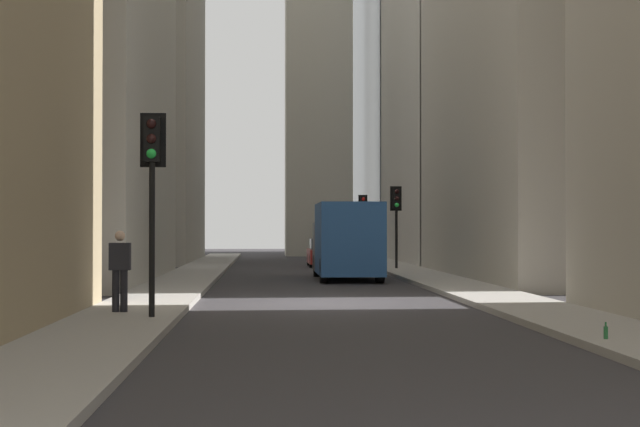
{
  "coord_description": "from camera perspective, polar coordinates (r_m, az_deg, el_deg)",
  "views": [
    {
      "loc": [
        -25.14,
        1.62,
        1.91
      ],
      "look_at": [
        16.26,
        -0.67,
        2.55
      ],
      "focal_mm": 54.97,
      "sensor_mm": 36.0,
      "label": 1
    }
  ],
  "objects": [
    {
      "name": "sidewalk_left",
      "position": [
        25.94,
        10.53,
        -4.94
      ],
      "size": [
        90.0,
        2.2,
        0.14
      ],
      "primitive_type": "cube",
      "color": "gray",
      "rests_on": "ground_plane"
    },
    {
      "name": "traffic_light_foreground",
      "position": [
        19.96,
        -9.75,
        2.73
      ],
      "size": [
        0.43,
        0.52,
        4.11
      ],
      "color": "black",
      "rests_on": "sidewalk_right"
    },
    {
      "name": "sedan_red",
      "position": [
        49.2,
        0.35,
        -2.34
      ],
      "size": [
        4.3,
        1.78,
        1.42
      ],
      "color": "maroon",
      "rests_on": "ground_plane"
    },
    {
      "name": "delivery_truck",
      "position": [
        36.68,
        1.56,
        -1.59
      ],
      "size": [
        6.46,
        2.25,
        2.84
      ],
      "color": "#285699",
      "rests_on": "ground_plane"
    },
    {
      "name": "pedestrian",
      "position": [
        21.24,
        -11.57,
        -3.1
      ],
      "size": [
        0.26,
        0.44,
        1.73
      ],
      "color": "black",
      "rests_on": "sidewalk_right"
    },
    {
      "name": "sidewalk_right",
      "position": [
        25.37,
        -9.72,
        -5.03
      ],
      "size": [
        90.0,
        2.2,
        0.14
      ],
      "primitive_type": "cube",
      "color": "gray",
      "rests_on": "ground_plane"
    },
    {
      "name": "traffic_light_far_junction",
      "position": [
        56.44,
        2.53,
        0.09
      ],
      "size": [
        0.43,
        0.52,
        3.72
      ],
      "color": "black",
      "rests_on": "sidewalk_left"
    },
    {
      "name": "building_right_far",
      "position": [
        58.64,
        -12.16,
        11.92
      ],
      "size": [
        15.23,
        10.0,
        29.77
      ],
      "color": "#A8A091",
      "rests_on": "ground_plane"
    },
    {
      "name": "discarded_bottle",
      "position": [
        16.43,
        16.3,
        -6.65
      ],
      "size": [
        0.07,
        0.07,
        0.27
      ],
      "color": "#236033",
      "rests_on": "sidewalk_left"
    },
    {
      "name": "traffic_light_midblock",
      "position": [
        43.88,
        4.47,
        0.32
      ],
      "size": [
        0.43,
        0.52,
        3.68
      ],
      "color": "black",
      "rests_on": "sidewalk_left"
    },
    {
      "name": "ground_plane",
      "position": [
        25.26,
        0.52,
        -5.22
      ],
      "size": [
        135.0,
        135.0,
        0.0
      ],
      "primitive_type": "plane",
      "color": "#302D30"
    }
  ]
}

